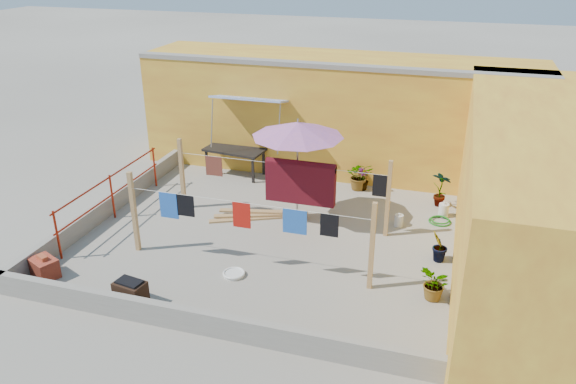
# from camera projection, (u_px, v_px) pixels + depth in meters

# --- Properties ---
(ground) EXTENTS (80.00, 80.00, 0.00)m
(ground) POSITION_uv_depth(u_px,v_px,m) (269.00, 236.00, 12.65)
(ground) COLOR #9E998E
(ground) RESTS_ON ground
(wall_back) EXTENTS (11.00, 3.27, 3.21)m
(wall_back) POSITION_uv_depth(u_px,v_px,m) (338.00, 113.00, 15.96)
(wall_back) COLOR gold
(wall_back) RESTS_ON ground
(wall_right) EXTENTS (2.40, 9.00, 3.20)m
(wall_right) POSITION_uv_depth(u_px,v_px,m) (528.00, 200.00, 10.61)
(wall_right) COLOR gold
(wall_right) RESTS_ON ground
(parapet_front) EXTENTS (8.30, 0.16, 0.44)m
(parapet_front) POSITION_uv_depth(u_px,v_px,m) (201.00, 322.00, 9.43)
(parapet_front) COLOR gray
(parapet_front) RESTS_ON ground
(parapet_left) EXTENTS (0.16, 7.30, 0.44)m
(parapet_left) POSITION_uv_depth(u_px,v_px,m) (110.00, 205.00, 13.65)
(parapet_left) COLOR gray
(parapet_left) RESTS_ON ground
(red_railing) EXTENTS (0.05, 4.20, 1.10)m
(red_railing) POSITION_uv_depth(u_px,v_px,m) (111.00, 190.00, 13.21)
(red_railing) COLOR maroon
(red_railing) RESTS_ON ground
(clothesline_rig) EXTENTS (5.09, 2.35, 1.80)m
(clothesline_rig) POSITION_uv_depth(u_px,v_px,m) (293.00, 187.00, 12.60)
(clothesline_rig) COLOR tan
(clothesline_rig) RESTS_ON ground
(patio_umbrella) EXTENTS (2.39, 2.39, 2.50)m
(patio_umbrella) POSITION_uv_depth(u_px,v_px,m) (298.00, 130.00, 12.46)
(patio_umbrella) COLOR gray
(patio_umbrella) RESTS_ON ground
(outdoor_table) EXTENTS (1.75, 1.02, 0.78)m
(outdoor_table) POSITION_uv_depth(u_px,v_px,m) (235.00, 151.00, 15.71)
(outdoor_table) COLOR black
(outdoor_table) RESTS_ON ground
(brick_stack) EXTENTS (0.66, 0.58, 0.47)m
(brick_stack) POSITION_uv_depth(u_px,v_px,m) (44.00, 268.00, 11.03)
(brick_stack) COLOR #A53926
(brick_stack) RESTS_ON ground
(lumber_pile) EXTENTS (2.22, 1.09, 0.14)m
(lumber_pile) POSITION_uv_depth(u_px,v_px,m) (259.00, 215.00, 13.46)
(lumber_pile) COLOR tan
(lumber_pile) RESTS_ON ground
(brazier) EXTENTS (0.61, 0.46, 0.50)m
(brazier) POSITION_uv_depth(u_px,v_px,m) (131.00, 293.00, 10.17)
(brazier) COLOR black
(brazier) RESTS_ON ground
(white_basin) EXTENTS (0.45, 0.45, 0.08)m
(white_basin) POSITION_uv_depth(u_px,v_px,m) (234.00, 274.00, 11.13)
(white_basin) COLOR silver
(white_basin) RESTS_ON ground
(water_jug_a) EXTENTS (0.20, 0.20, 0.32)m
(water_jug_a) POSITION_uv_depth(u_px,v_px,m) (399.00, 220.00, 13.05)
(water_jug_a) COLOR silver
(water_jug_a) RESTS_ON ground
(water_jug_b) EXTENTS (0.24, 0.24, 0.38)m
(water_jug_b) POSITION_uv_depth(u_px,v_px,m) (444.00, 210.00, 13.49)
(water_jug_b) COLOR silver
(water_jug_b) RESTS_ON ground
(green_hose) EXTENTS (0.53, 0.53, 0.08)m
(green_hose) POSITION_uv_depth(u_px,v_px,m) (440.00, 221.00, 13.26)
(green_hose) COLOR #176917
(green_hose) RESTS_ON ground
(plant_back_a) EXTENTS (0.84, 0.78, 0.78)m
(plant_back_a) POSITION_uv_depth(u_px,v_px,m) (360.00, 176.00, 14.90)
(plant_back_a) COLOR #1B5317
(plant_back_a) RESTS_ON ground
(plant_back_b) EXTENTS (0.42, 0.42, 0.59)m
(plant_back_b) POSITION_uv_depth(u_px,v_px,m) (363.00, 179.00, 14.91)
(plant_back_b) COLOR #1B5317
(plant_back_b) RESTS_ON ground
(plant_right_a) EXTENTS (0.59, 0.52, 0.93)m
(plant_right_a) POSITION_uv_depth(u_px,v_px,m) (441.00, 189.00, 13.92)
(plant_right_a) COLOR #1B5317
(plant_right_a) RESTS_ON ground
(plant_right_b) EXTENTS (0.40, 0.45, 0.70)m
(plant_right_b) POSITION_uv_depth(u_px,v_px,m) (439.00, 247.00, 11.49)
(plant_right_b) COLOR #1B5317
(plant_right_b) RESTS_ON ground
(plant_right_c) EXTENTS (0.66, 0.72, 0.67)m
(plant_right_c) POSITION_uv_depth(u_px,v_px,m) (435.00, 284.00, 10.26)
(plant_right_c) COLOR #1B5317
(plant_right_c) RESTS_ON ground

